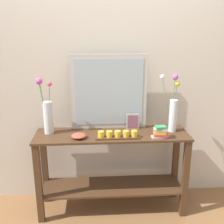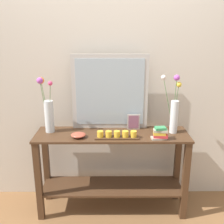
{
  "view_description": "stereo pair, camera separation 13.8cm",
  "coord_description": "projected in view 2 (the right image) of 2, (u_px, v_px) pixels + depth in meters",
  "views": [
    {
      "loc": [
        -0.15,
        -2.32,
        1.73
      ],
      "look_at": [
        0.0,
        0.0,
        1.01
      ],
      "focal_mm": 43.0,
      "sensor_mm": 36.0,
      "label": 1
    },
    {
      "loc": [
        -0.01,
        -2.32,
        1.73
      ],
      "look_at": [
        0.0,
        0.0,
        1.01
      ],
      "focal_mm": 43.0,
      "sensor_mm": 36.0,
      "label": 2
    }
  ],
  "objects": [
    {
      "name": "picture_frame_small",
      "position": [
        134.0,
        122.0,
        2.58
      ],
      "size": [
        0.12,
        0.01,
        0.15
      ],
      "color": "#B7B2AD",
      "rests_on": "console_table"
    },
    {
      "name": "book_stack",
      "position": [
        160.0,
        133.0,
        2.35
      ],
      "size": [
        0.15,
        0.09,
        0.11
      ],
      "color": "#B2A893",
      "rests_on": "console_table"
    },
    {
      "name": "mirror_leaning",
      "position": [
        110.0,
        92.0,
        2.54
      ],
      "size": [
        0.72,
        0.03,
        0.71
      ],
      "color": "#B7B2AD",
      "rests_on": "console_table"
    },
    {
      "name": "decorative_bowl",
      "position": [
        78.0,
        135.0,
        2.4
      ],
      "size": [
        0.13,
        0.13,
        0.04
      ],
      "color": "#B24C38",
      "rests_on": "console_table"
    },
    {
      "name": "wall_back",
      "position": [
        112.0,
        70.0,
        2.63
      ],
      "size": [
        6.4,
        0.08,
        2.7
      ],
      "primitive_type": "cube",
      "color": "beige",
      "rests_on": "ground"
    },
    {
      "name": "console_table",
      "position": [
        112.0,
        163.0,
        2.58
      ],
      "size": [
        1.42,
        0.39,
        0.8
      ],
      "color": "#472D1C",
      "rests_on": "ground"
    },
    {
      "name": "candle_tray",
      "position": [
        117.0,
        135.0,
        2.38
      ],
      "size": [
        0.39,
        0.09,
        0.07
      ],
      "color": "#472D1C",
      "rests_on": "console_table"
    },
    {
      "name": "vase_right",
      "position": [
        174.0,
        110.0,
        2.47
      ],
      "size": [
        0.19,
        0.11,
        0.54
      ],
      "color": "silver",
      "rests_on": "console_table"
    },
    {
      "name": "tall_vase_left",
      "position": [
        48.0,
        110.0,
        2.48
      ],
      "size": [
        0.16,
        0.16,
        0.52
      ],
      "color": "silver",
      "rests_on": "console_table"
    },
    {
      "name": "ground_plane",
      "position": [
        112.0,
        208.0,
        2.73
      ],
      "size": [
        7.0,
        6.0,
        0.02
      ],
      "primitive_type": "cube",
      "color": "brown"
    }
  ]
}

